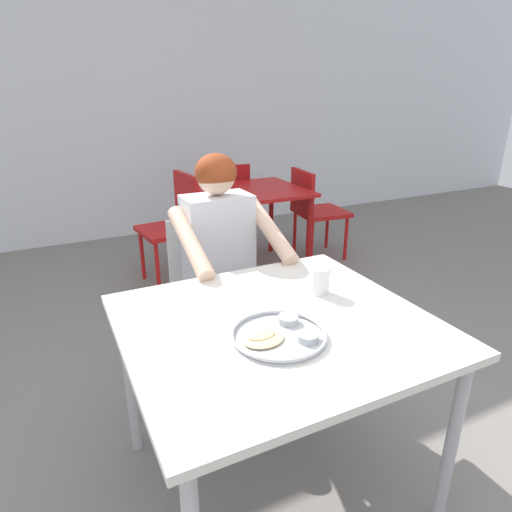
{
  "coord_description": "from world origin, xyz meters",
  "views": [
    {
      "loc": [
        -0.75,
        -1.11,
        1.49
      ],
      "look_at": [
        -0.05,
        0.32,
        0.88
      ],
      "focal_mm": 30.68,
      "sensor_mm": 36.0,
      "label": 1
    }
  ],
  "objects_px": {
    "table_foreground": "(276,339)",
    "chair_red_left": "(176,220)",
    "drinking_cup": "(320,279)",
    "chair_red_far": "(227,201)",
    "chair_foreground": "(211,281)",
    "table_background_red": "(252,200)",
    "thali_tray": "(279,334)",
    "chair_red_right": "(313,207)",
    "diner_foreground": "(225,255)"
  },
  "relations": [
    {
      "from": "table_background_red",
      "to": "chair_red_far",
      "type": "xyz_separation_m",
      "value": [
        0.01,
        0.59,
        -0.14
      ]
    },
    {
      "from": "thali_tray",
      "to": "diner_foreground",
      "type": "distance_m",
      "value": 0.84
    },
    {
      "from": "chair_foreground",
      "to": "chair_red_right",
      "type": "relative_size",
      "value": 1.01
    },
    {
      "from": "table_foreground",
      "to": "chair_red_left",
      "type": "height_order",
      "value": "chair_red_left"
    },
    {
      "from": "drinking_cup",
      "to": "chair_red_left",
      "type": "distance_m",
      "value": 2.01
    },
    {
      "from": "thali_tray",
      "to": "chair_foreground",
      "type": "relative_size",
      "value": 0.38
    },
    {
      "from": "thali_tray",
      "to": "chair_red_far",
      "type": "xyz_separation_m",
      "value": [
        0.95,
        2.74,
        -0.26
      ]
    },
    {
      "from": "thali_tray",
      "to": "chair_red_left",
      "type": "height_order",
      "value": "chair_red_left"
    },
    {
      "from": "table_foreground",
      "to": "chair_red_far",
      "type": "relative_size",
      "value": 1.25
    },
    {
      "from": "table_foreground",
      "to": "table_background_red",
      "type": "height_order",
      "value": "table_foreground"
    },
    {
      "from": "chair_foreground",
      "to": "diner_foreground",
      "type": "bearing_deg",
      "value": -89.85
    },
    {
      "from": "drinking_cup",
      "to": "table_background_red",
      "type": "bearing_deg",
      "value": 71.79
    },
    {
      "from": "drinking_cup",
      "to": "chair_red_left",
      "type": "xyz_separation_m",
      "value": [
        -0.01,
        1.99,
        -0.28
      ]
    },
    {
      "from": "chair_red_right",
      "to": "chair_red_far",
      "type": "height_order",
      "value": "chair_red_far"
    },
    {
      "from": "chair_red_right",
      "to": "table_foreground",
      "type": "bearing_deg",
      "value": -126.23
    },
    {
      "from": "thali_tray",
      "to": "chair_red_left",
      "type": "relative_size",
      "value": 0.36
    },
    {
      "from": "chair_foreground",
      "to": "chair_red_right",
      "type": "bearing_deg",
      "value": 38.69
    },
    {
      "from": "diner_foreground",
      "to": "drinking_cup",
      "type": "bearing_deg",
      "value": -75.34
    },
    {
      "from": "chair_red_left",
      "to": "chair_red_right",
      "type": "bearing_deg",
      "value": -1.61
    },
    {
      "from": "chair_foreground",
      "to": "chair_red_right",
      "type": "distance_m",
      "value": 1.82
    },
    {
      "from": "thali_tray",
      "to": "chair_red_right",
      "type": "xyz_separation_m",
      "value": [
        1.57,
        2.18,
        -0.26
      ]
    },
    {
      "from": "diner_foreground",
      "to": "chair_red_far",
      "type": "bearing_deg",
      "value": 67.27
    },
    {
      "from": "thali_tray",
      "to": "table_background_red",
      "type": "bearing_deg",
      "value": 66.47
    },
    {
      "from": "thali_tray",
      "to": "chair_red_left",
      "type": "xyz_separation_m",
      "value": [
        0.29,
        2.22,
        -0.23
      ]
    },
    {
      "from": "chair_foreground",
      "to": "chair_red_left",
      "type": "height_order",
      "value": "chair_red_left"
    },
    {
      "from": "drinking_cup",
      "to": "chair_red_far",
      "type": "distance_m",
      "value": 2.62
    },
    {
      "from": "drinking_cup",
      "to": "table_background_red",
      "type": "relative_size",
      "value": 0.13
    },
    {
      "from": "thali_tray",
      "to": "table_background_red",
      "type": "distance_m",
      "value": 2.35
    },
    {
      "from": "table_background_red",
      "to": "drinking_cup",
      "type": "bearing_deg",
      "value": -108.21
    },
    {
      "from": "table_foreground",
      "to": "thali_tray",
      "type": "xyz_separation_m",
      "value": [
        -0.04,
        -0.1,
        0.08
      ]
    },
    {
      "from": "drinking_cup",
      "to": "diner_foreground",
      "type": "height_order",
      "value": "diner_foreground"
    },
    {
      "from": "drinking_cup",
      "to": "chair_red_left",
      "type": "relative_size",
      "value": 0.12
    },
    {
      "from": "table_foreground",
      "to": "drinking_cup",
      "type": "distance_m",
      "value": 0.31
    },
    {
      "from": "thali_tray",
      "to": "table_background_red",
      "type": "relative_size",
      "value": 0.38
    },
    {
      "from": "thali_tray",
      "to": "drinking_cup",
      "type": "distance_m",
      "value": 0.38
    },
    {
      "from": "thali_tray",
      "to": "chair_red_right",
      "type": "height_order",
      "value": "chair_red_right"
    },
    {
      "from": "table_foreground",
      "to": "chair_red_far",
      "type": "height_order",
      "value": "chair_red_far"
    },
    {
      "from": "chair_red_left",
      "to": "chair_red_right",
      "type": "xyz_separation_m",
      "value": [
        1.28,
        -0.04,
        -0.03
      ]
    },
    {
      "from": "chair_foreground",
      "to": "chair_red_far",
      "type": "distance_m",
      "value": 1.88
    },
    {
      "from": "chair_red_left",
      "to": "chair_red_far",
      "type": "xyz_separation_m",
      "value": [
        0.66,
        0.53,
        -0.03
      ]
    },
    {
      "from": "drinking_cup",
      "to": "thali_tray",
      "type": "bearing_deg",
      "value": -143.59
    },
    {
      "from": "chair_red_left",
      "to": "table_background_red",
      "type": "bearing_deg",
      "value": -5.42
    },
    {
      "from": "table_foreground",
      "to": "thali_tray",
      "type": "relative_size",
      "value": 3.31
    },
    {
      "from": "thali_tray",
      "to": "chair_red_left",
      "type": "bearing_deg",
      "value": 82.58
    },
    {
      "from": "table_foreground",
      "to": "chair_red_left",
      "type": "bearing_deg",
      "value": 83.43
    },
    {
      "from": "table_background_red",
      "to": "thali_tray",
      "type": "bearing_deg",
      "value": -113.53
    },
    {
      "from": "thali_tray",
      "to": "drinking_cup",
      "type": "height_order",
      "value": "drinking_cup"
    },
    {
      "from": "chair_red_left",
      "to": "diner_foreground",
      "type": "bearing_deg",
      "value": -95.83
    },
    {
      "from": "chair_red_left",
      "to": "chair_red_far",
      "type": "distance_m",
      "value": 0.85
    },
    {
      "from": "drinking_cup",
      "to": "chair_foreground",
      "type": "bearing_deg",
      "value": 100.91
    }
  ]
}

